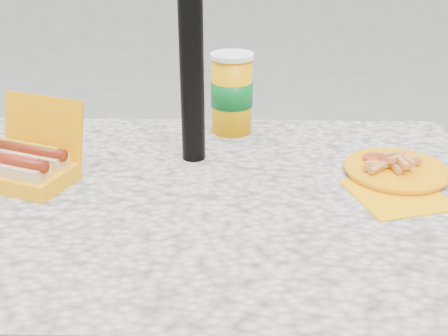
{
  "coord_description": "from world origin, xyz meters",
  "views": [
    {
      "loc": [
        0.09,
        -0.95,
        1.25
      ],
      "look_at": [
        0.07,
        0.0,
        0.8
      ],
      "focal_mm": 45.0,
      "sensor_mm": 36.0,
      "label": 1
    }
  ],
  "objects": [
    {
      "name": "soda_cup",
      "position": [
        0.08,
        0.32,
        0.85
      ],
      "size": [
        0.1,
        0.1,
        0.19
      ],
      "rotation": [
        0.0,
        0.0,
        0.2
      ],
      "color": "#FFAA00",
      "rests_on": "picnic_table"
    },
    {
      "name": "hotdog_box",
      "position": [
        -0.33,
        0.04,
        0.78
      ],
      "size": [
        0.23,
        0.21,
        0.15
      ],
      "rotation": [
        0.0,
        0.0,
        -0.36
      ],
      "color": "#F79300",
      "rests_on": "picnic_table"
    },
    {
      "name": "fries_plate",
      "position": [
        0.41,
        0.08,
        0.76
      ],
      "size": [
        0.23,
        0.3,
        0.04
      ],
      "rotation": [
        0.0,
        0.0,
        0.08
      ],
      "color": "#FFAA00",
      "rests_on": "picnic_table"
    },
    {
      "name": "picnic_table",
      "position": [
        0.0,
        0.0,
        0.64
      ],
      "size": [
        1.2,
        0.8,
        0.75
      ],
      "color": "beige",
      "rests_on": "ground"
    }
  ]
}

